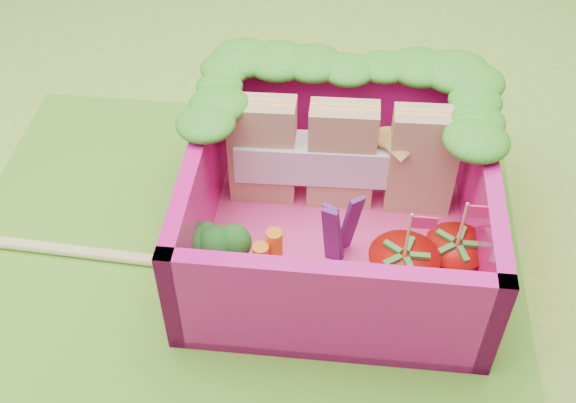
# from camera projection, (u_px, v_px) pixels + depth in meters

# --- Properties ---
(ground) EXTENTS (14.00, 14.00, 0.00)m
(ground) POSITION_uv_depth(u_px,v_px,m) (231.00, 290.00, 3.22)
(ground) COLOR #7CB031
(ground) RESTS_ON ground
(placemat) EXTENTS (2.60, 2.60, 0.03)m
(placemat) POSITION_uv_depth(u_px,v_px,m) (231.00, 288.00, 3.21)
(placemat) COLOR #60AF27
(placemat) RESTS_ON ground
(bento_floor) EXTENTS (1.30, 1.30, 0.05)m
(bento_floor) POSITION_uv_depth(u_px,v_px,m) (336.00, 239.00, 3.37)
(bento_floor) COLOR #E63A81
(bento_floor) RESTS_ON placemat
(bento_box) EXTENTS (1.30, 1.30, 0.55)m
(bento_box) POSITION_uv_depth(u_px,v_px,m) (338.00, 201.00, 3.19)
(bento_box) COLOR #D91280
(bento_box) RESTS_ON placemat
(lettuce_ruffle) EXTENTS (1.43, 0.76, 0.11)m
(lettuce_ruffle) POSITION_uv_depth(u_px,v_px,m) (347.00, 79.00, 3.28)
(lettuce_ruffle) COLOR #1C7D16
(lettuce_ruffle) RESTS_ON bento_box
(sandwich_stack) EXTENTS (1.05, 0.20, 0.55)m
(sandwich_stack) POSITION_uv_depth(u_px,v_px,m) (343.00, 156.00, 3.34)
(sandwich_stack) COLOR tan
(sandwich_stack) RESTS_ON bento_floor
(broccoli) EXTENTS (0.32, 0.32, 0.26)m
(broccoli) POSITION_uv_depth(u_px,v_px,m) (216.00, 247.00, 3.05)
(broccoli) COLOR #639045
(broccoli) RESTS_ON bento_floor
(carrot_sticks) EXTENTS (0.12, 0.12, 0.28)m
(carrot_sticks) POSITION_uv_depth(u_px,v_px,m) (269.00, 260.00, 3.07)
(carrot_sticks) COLOR orange
(carrot_sticks) RESTS_ON bento_floor
(purple_wedges) EXTENTS (0.15, 0.12, 0.38)m
(purple_wedges) POSITION_uv_depth(u_px,v_px,m) (338.00, 231.00, 3.11)
(purple_wedges) COLOR #551B60
(purple_wedges) RESTS_ON bento_floor
(strawberry_left) EXTENTS (0.29, 0.29, 0.53)m
(strawberry_left) POSITION_uv_depth(u_px,v_px,m) (401.00, 278.00, 2.98)
(strawberry_left) COLOR red
(strawberry_left) RESTS_ON bento_floor
(strawberry_right) EXTENTS (0.26, 0.26, 0.50)m
(strawberry_right) POSITION_uv_depth(u_px,v_px,m) (452.00, 265.00, 3.04)
(strawberry_right) COLOR red
(strawberry_right) RESTS_ON bento_floor
(snap_peas) EXTENTS (0.66, 0.51, 0.05)m
(snap_peas) POSITION_uv_depth(u_px,v_px,m) (421.00, 278.00, 3.14)
(snap_peas) COLOR green
(snap_peas) RESTS_ON bento_floor
(chopsticks) EXTENTS (2.39, 0.17, 0.04)m
(chopsticks) POSITION_uv_depth(u_px,v_px,m) (44.00, 247.00, 3.34)
(chopsticks) COLOR #E2C77C
(chopsticks) RESTS_ON placemat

